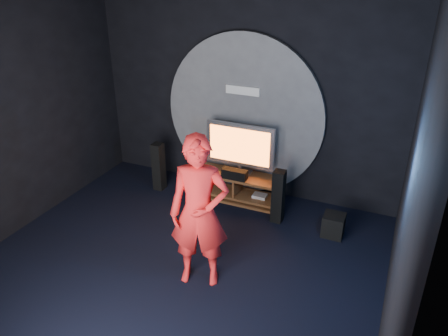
{
  "coord_description": "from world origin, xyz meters",
  "views": [
    {
      "loc": [
        2.35,
        -3.71,
        3.58
      ],
      "look_at": [
        0.27,
        1.05,
        1.05
      ],
      "focal_mm": 35.0,
      "sensor_mm": 36.0,
      "label": 1
    }
  ],
  "objects_px": {
    "tv": "(240,147)",
    "tower_speaker_right": "(278,196)",
    "tower_speaker_left": "(159,167)",
    "subwoofer": "(333,225)",
    "media_console": "(238,189)",
    "player": "(199,213)"
  },
  "relations": [
    {
      "from": "tower_speaker_left",
      "to": "tower_speaker_right",
      "type": "xyz_separation_m",
      "value": [
        2.13,
        -0.16,
        0.0
      ]
    },
    {
      "from": "tower_speaker_left",
      "to": "tv",
      "type": "bearing_deg",
      "value": 10.69
    },
    {
      "from": "media_console",
      "to": "subwoofer",
      "type": "xyz_separation_m",
      "value": [
        1.61,
        -0.4,
        -0.03
      ]
    },
    {
      "from": "tower_speaker_right",
      "to": "tv",
      "type": "bearing_deg",
      "value": 151.71
    },
    {
      "from": "media_console",
      "to": "tower_speaker_left",
      "type": "distance_m",
      "value": 1.39
    },
    {
      "from": "subwoofer",
      "to": "player",
      "type": "distance_m",
      "value": 2.19
    },
    {
      "from": "media_console",
      "to": "player",
      "type": "relative_size",
      "value": 0.78
    },
    {
      "from": "media_console",
      "to": "tv",
      "type": "distance_m",
      "value": 0.71
    },
    {
      "from": "media_console",
      "to": "tv",
      "type": "height_order",
      "value": "tv"
    },
    {
      "from": "media_console",
      "to": "tower_speaker_right",
      "type": "height_order",
      "value": "tower_speaker_right"
    },
    {
      "from": "tower_speaker_right",
      "to": "subwoofer",
      "type": "distance_m",
      "value": 0.88
    },
    {
      "from": "tv",
      "to": "player",
      "type": "height_order",
      "value": "player"
    },
    {
      "from": "media_console",
      "to": "tower_speaker_left",
      "type": "height_order",
      "value": "tower_speaker_left"
    },
    {
      "from": "subwoofer",
      "to": "tv",
      "type": "bearing_deg",
      "value": 163.96
    },
    {
      "from": "media_console",
      "to": "player",
      "type": "xyz_separation_m",
      "value": [
        0.31,
        -1.98,
        0.75
      ]
    },
    {
      "from": "tower_speaker_left",
      "to": "subwoofer",
      "type": "xyz_separation_m",
      "value": [
        2.97,
        -0.21,
        -0.25
      ]
    },
    {
      "from": "tv",
      "to": "tower_speaker_right",
      "type": "bearing_deg",
      "value": -28.29
    },
    {
      "from": "tower_speaker_left",
      "to": "player",
      "type": "xyz_separation_m",
      "value": [
        1.67,
        -1.79,
        0.53
      ]
    },
    {
      "from": "tower_speaker_left",
      "to": "tower_speaker_right",
      "type": "distance_m",
      "value": 2.14
    },
    {
      "from": "tv",
      "to": "subwoofer",
      "type": "distance_m",
      "value": 1.84
    },
    {
      "from": "tv",
      "to": "tower_speaker_right",
      "type": "distance_m",
      "value": 1.01
    },
    {
      "from": "tower_speaker_left",
      "to": "subwoofer",
      "type": "bearing_deg",
      "value": -4.05
    }
  ]
}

